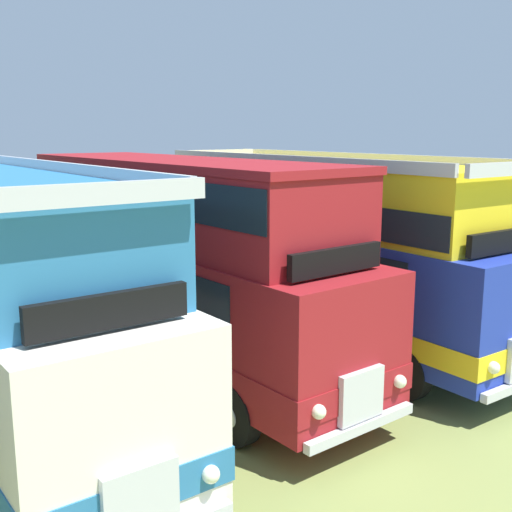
% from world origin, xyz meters
% --- Properties ---
extents(ground_plane, '(200.00, 200.00, 0.00)m').
position_xyz_m(ground_plane, '(0.00, 0.00, 0.00)').
color(ground_plane, olive).
extents(bus_fourth_in_row, '(2.94, 10.24, 4.49)m').
position_xyz_m(bus_fourth_in_row, '(3.80, -0.07, 2.47)').
color(bus_fourth_in_row, maroon).
rests_on(bus_fourth_in_row, ground).
extents(bus_fifth_in_row, '(2.69, 10.85, 4.52)m').
position_xyz_m(bus_fifth_in_row, '(7.61, -0.24, 2.36)').
color(bus_fifth_in_row, '#1E339E').
rests_on(bus_fifth_in_row, ground).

